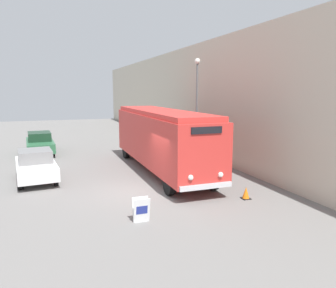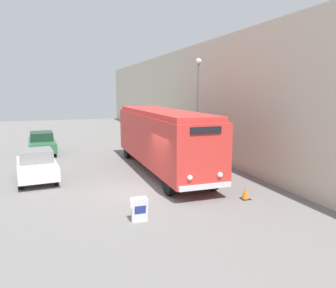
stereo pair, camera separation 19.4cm
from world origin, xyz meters
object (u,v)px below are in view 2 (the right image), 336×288
(vintage_bus, at_px, (162,137))
(parked_car_mid, at_px, (42,143))
(traffic_cone, at_px, (246,193))
(parked_car_near, at_px, (37,165))
(sign_board, at_px, (140,210))
(streetlamp, at_px, (198,96))

(vintage_bus, xyz_separation_m, parked_car_mid, (-6.56, 8.00, -1.19))
(vintage_bus, height_order, traffic_cone, vintage_bus)
(parked_car_mid, bearing_deg, parked_car_near, -93.86)
(parked_car_near, relative_size, traffic_cone, 8.16)
(sign_board, height_order, traffic_cone, sign_board)
(parked_car_near, distance_m, parked_car_mid, 7.78)
(parked_car_mid, relative_size, traffic_cone, 9.21)
(vintage_bus, relative_size, traffic_cone, 22.22)
(parked_car_near, bearing_deg, vintage_bus, -7.44)
(vintage_bus, height_order, streetlamp, streetlamp)
(parked_car_near, bearing_deg, traffic_cone, -41.41)
(parked_car_near, xyz_separation_m, parked_car_mid, (0.03, 7.78, -0.01))
(parked_car_mid, distance_m, traffic_cone, 16.16)
(vintage_bus, xyz_separation_m, streetlamp, (3.05, 1.87, 2.25))
(vintage_bus, distance_m, sign_board, 7.50)
(sign_board, xyz_separation_m, traffic_cone, (4.79, 0.86, -0.17))
(vintage_bus, bearing_deg, parked_car_mid, 129.34)
(streetlamp, distance_m, parked_car_near, 10.36)
(streetlamp, distance_m, parked_car_mid, 11.91)
(sign_board, distance_m, parked_car_near, 7.80)
(streetlamp, bearing_deg, sign_board, -125.29)
(vintage_bus, xyz_separation_m, traffic_cone, (1.78, -5.84, -1.71))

